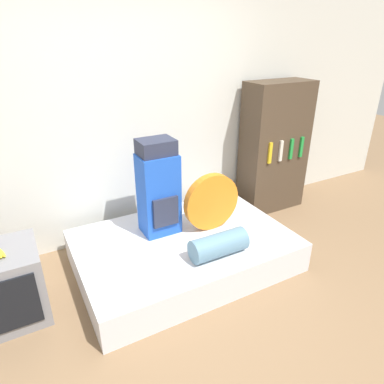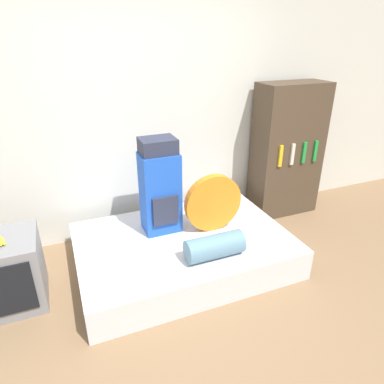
{
  "view_description": "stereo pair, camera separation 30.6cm",
  "coord_description": "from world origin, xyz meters",
  "px_view_note": "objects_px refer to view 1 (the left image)",
  "views": [
    {
      "loc": [
        -0.99,
        -1.61,
        2.04
      ],
      "look_at": [
        0.33,
        0.83,
        0.75
      ],
      "focal_mm": 32.0,
      "sensor_mm": 36.0,
      "label": 1
    },
    {
      "loc": [
        -0.72,
        -1.74,
        2.04
      ],
      "look_at": [
        0.33,
        0.83,
        0.75
      ],
      "focal_mm": 32.0,
      "sensor_mm": 36.0,
      "label": 2
    }
  ],
  "objects_px": {
    "tent_bag": "(211,202)",
    "bookshelf": "(274,148)",
    "backpack": "(158,189)",
    "sleeping_roll": "(219,245)",
    "television": "(3,287)"
  },
  "relations": [
    {
      "from": "television",
      "to": "bookshelf",
      "type": "distance_m",
      "value": 3.14
    },
    {
      "from": "sleeping_roll",
      "to": "bookshelf",
      "type": "xyz_separation_m",
      "value": [
        1.4,
        0.97,
        0.38
      ]
    },
    {
      "from": "bookshelf",
      "to": "sleeping_roll",
      "type": "bearing_deg",
      "value": -145.35
    },
    {
      "from": "tent_bag",
      "to": "sleeping_roll",
      "type": "bearing_deg",
      "value": -113.34
    },
    {
      "from": "backpack",
      "to": "sleeping_roll",
      "type": "bearing_deg",
      "value": -66.08
    },
    {
      "from": "sleeping_roll",
      "to": "bookshelf",
      "type": "relative_size",
      "value": 0.32
    },
    {
      "from": "backpack",
      "to": "television",
      "type": "relative_size",
      "value": 1.53
    },
    {
      "from": "television",
      "to": "bookshelf",
      "type": "bearing_deg",
      "value": 9.91
    },
    {
      "from": "sleeping_roll",
      "to": "backpack",
      "type": "bearing_deg",
      "value": 113.92
    },
    {
      "from": "tent_bag",
      "to": "bookshelf",
      "type": "bearing_deg",
      "value": 23.93
    },
    {
      "from": "sleeping_roll",
      "to": "television",
      "type": "xyz_separation_m",
      "value": [
        -1.65,
        0.44,
        -0.1
      ]
    },
    {
      "from": "backpack",
      "to": "sleeping_roll",
      "type": "distance_m",
      "value": 0.76
    },
    {
      "from": "television",
      "to": "bookshelf",
      "type": "relative_size",
      "value": 0.38
    },
    {
      "from": "backpack",
      "to": "bookshelf",
      "type": "distance_m",
      "value": 1.71
    },
    {
      "from": "backpack",
      "to": "bookshelf",
      "type": "relative_size",
      "value": 0.58
    }
  ]
}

